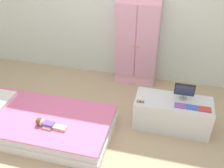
{
  "coord_description": "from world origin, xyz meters",
  "views": [
    {
      "loc": [
        0.86,
        -2.21,
        2.31
      ],
      "look_at": [
        0.19,
        0.41,
        0.54
      ],
      "focal_mm": 40.78,
      "sensor_mm": 36.0,
      "label": 1
    }
  ],
  "objects_px": {
    "tv_stand": "(172,114)",
    "tv_monitor": "(184,91)",
    "doll": "(45,123)",
    "book_red": "(205,109)",
    "bed": "(42,124)",
    "book_purple": "(180,106)",
    "wardrobe": "(137,42)",
    "book_blue": "(192,107)",
    "rocking_horse_toy": "(141,99)"
  },
  "relations": [
    {
      "from": "bed",
      "to": "rocking_horse_toy",
      "type": "relative_size",
      "value": 16.03
    },
    {
      "from": "book_purple",
      "to": "book_blue",
      "type": "xyz_separation_m",
      "value": [
        0.14,
        0.0,
        0.0
      ]
    },
    {
      "from": "tv_stand",
      "to": "tv_monitor",
      "type": "relative_size",
      "value": 3.9
    },
    {
      "from": "book_purple",
      "to": "book_blue",
      "type": "height_order",
      "value": "book_blue"
    },
    {
      "from": "doll",
      "to": "wardrobe",
      "type": "relative_size",
      "value": 0.28
    },
    {
      "from": "book_red",
      "to": "book_blue",
      "type": "bearing_deg",
      "value": 180.0
    },
    {
      "from": "book_purple",
      "to": "tv_monitor",
      "type": "bearing_deg",
      "value": 78.07
    },
    {
      "from": "bed",
      "to": "tv_monitor",
      "type": "xyz_separation_m",
      "value": [
        1.69,
        0.57,
        0.42
      ]
    },
    {
      "from": "tv_monitor",
      "to": "book_blue",
      "type": "height_order",
      "value": "tv_monitor"
    },
    {
      "from": "rocking_horse_toy",
      "to": "tv_monitor",
      "type": "bearing_deg",
      "value": 21.64
    },
    {
      "from": "rocking_horse_toy",
      "to": "book_blue",
      "type": "xyz_separation_m",
      "value": [
        0.61,
        0.04,
        -0.04
      ]
    },
    {
      "from": "tv_monitor",
      "to": "book_red",
      "type": "distance_m",
      "value": 0.32
    },
    {
      "from": "tv_stand",
      "to": "book_red",
      "type": "xyz_separation_m",
      "value": [
        0.36,
        -0.09,
        0.21
      ]
    },
    {
      "from": "wardrobe",
      "to": "bed",
      "type": "bearing_deg",
      "value": -122.48
    },
    {
      "from": "bed",
      "to": "rocking_horse_toy",
      "type": "bearing_deg",
      "value": 17.26
    },
    {
      "from": "doll",
      "to": "rocking_horse_toy",
      "type": "relative_size",
      "value": 3.55
    },
    {
      "from": "tv_stand",
      "to": "book_red",
      "type": "bearing_deg",
      "value": -14.3
    },
    {
      "from": "bed",
      "to": "book_purple",
      "type": "relative_size",
      "value": 13.94
    },
    {
      "from": "tv_stand",
      "to": "tv_monitor",
      "type": "distance_m",
      "value": 0.35
    },
    {
      "from": "doll",
      "to": "book_purple",
      "type": "bearing_deg",
      "value": 19.83
    },
    {
      "from": "book_blue",
      "to": "book_red",
      "type": "relative_size",
      "value": 0.93
    },
    {
      "from": "tv_stand",
      "to": "rocking_horse_toy",
      "type": "xyz_separation_m",
      "value": [
        -0.4,
        -0.13,
        0.26
      ]
    },
    {
      "from": "doll",
      "to": "rocking_horse_toy",
      "type": "bearing_deg",
      "value": 25.86
    },
    {
      "from": "book_blue",
      "to": "book_red",
      "type": "xyz_separation_m",
      "value": [
        0.15,
        0.0,
        -0.0
      ]
    },
    {
      "from": "doll",
      "to": "book_red",
      "type": "bearing_deg",
      "value": 16.86
    },
    {
      "from": "doll",
      "to": "tv_monitor",
      "type": "relative_size",
      "value": 1.6
    },
    {
      "from": "bed",
      "to": "book_blue",
      "type": "relative_size",
      "value": 12.86
    },
    {
      "from": "bed",
      "to": "rocking_horse_toy",
      "type": "height_order",
      "value": "rocking_horse_toy"
    },
    {
      "from": "book_blue",
      "to": "tv_stand",
      "type": "bearing_deg",
      "value": 156.44
    },
    {
      "from": "book_purple",
      "to": "book_red",
      "type": "bearing_deg",
      "value": 0.0
    },
    {
      "from": "rocking_horse_toy",
      "to": "book_blue",
      "type": "relative_size",
      "value": 0.8
    },
    {
      "from": "tv_monitor",
      "to": "rocking_horse_toy",
      "type": "height_order",
      "value": "tv_monitor"
    },
    {
      "from": "rocking_horse_toy",
      "to": "book_purple",
      "type": "bearing_deg",
      "value": 4.62
    },
    {
      "from": "book_blue",
      "to": "book_red",
      "type": "bearing_deg",
      "value": 0.0
    },
    {
      "from": "doll",
      "to": "tv_stand",
      "type": "bearing_deg",
      "value": 23.84
    },
    {
      "from": "doll",
      "to": "tv_monitor",
      "type": "height_order",
      "value": "tv_monitor"
    },
    {
      "from": "book_red",
      "to": "bed",
      "type": "bearing_deg",
      "value": -168.17
    },
    {
      "from": "tv_monitor",
      "to": "book_purple",
      "type": "height_order",
      "value": "tv_monitor"
    },
    {
      "from": "tv_stand",
      "to": "tv_monitor",
      "type": "height_order",
      "value": "tv_monitor"
    },
    {
      "from": "bed",
      "to": "wardrobe",
      "type": "bearing_deg",
      "value": 57.52
    },
    {
      "from": "book_red",
      "to": "rocking_horse_toy",
      "type": "bearing_deg",
      "value": -177.14
    },
    {
      "from": "bed",
      "to": "book_purple",
      "type": "distance_m",
      "value": 1.73
    },
    {
      "from": "rocking_horse_toy",
      "to": "book_purple",
      "type": "height_order",
      "value": "rocking_horse_toy"
    },
    {
      "from": "book_purple",
      "to": "tv_stand",
      "type": "bearing_deg",
      "value": 127.96
    },
    {
      "from": "wardrobe",
      "to": "rocking_horse_toy",
      "type": "relative_size",
      "value": 12.73
    },
    {
      "from": "bed",
      "to": "doll",
      "type": "distance_m",
      "value": 0.25
    },
    {
      "from": "wardrobe",
      "to": "book_blue",
      "type": "height_order",
      "value": "wardrobe"
    },
    {
      "from": "wardrobe",
      "to": "rocking_horse_toy",
      "type": "distance_m",
      "value": 1.16
    },
    {
      "from": "tv_stand",
      "to": "book_blue",
      "type": "height_order",
      "value": "book_blue"
    },
    {
      "from": "book_purple",
      "to": "wardrobe",
      "type": "bearing_deg",
      "value": 123.87
    }
  ]
}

